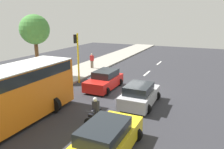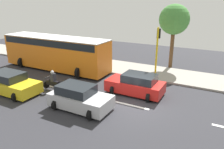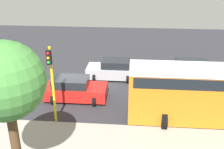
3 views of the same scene
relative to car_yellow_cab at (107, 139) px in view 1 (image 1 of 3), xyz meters
name	(u,v)px [view 1 (image 1 of 3)]	position (x,y,z in m)	size (l,w,h in m)	color
ground_plane	(128,90)	(2.22, -8.61, -0.76)	(40.00, 60.00, 0.10)	#2D2D33
sidewalk	(59,79)	(9.22, -8.61, -0.64)	(4.00, 60.00, 0.15)	#9E998E
lane_stripe_far_north	(159,63)	(2.22, -20.61, -0.71)	(0.20, 2.40, 0.01)	white
lane_stripe_north	(147,73)	(2.22, -14.61, -0.71)	(0.20, 2.40, 0.01)	white
lane_stripe_mid	(128,90)	(2.22, -8.61, -0.71)	(0.20, 2.40, 0.01)	white
lane_stripe_south	(92,119)	(2.22, -2.61, -0.71)	(0.20, 2.40, 0.01)	white
car_yellow_cab	(107,139)	(0.00, 0.00, 0.00)	(2.32, 4.33, 1.52)	yellow
car_silver	(140,95)	(0.35, -5.90, 0.00)	(2.29, 3.91, 1.52)	#B7B7BC
car_red	(104,80)	(4.12, -8.11, 0.00)	(2.28, 4.07, 1.52)	red
motorcycle	(95,113)	(1.85, -2.29, -0.07)	(0.60, 1.30, 1.53)	black
pedestrian_by_tree	(92,60)	(8.57, -13.88, 0.35)	(0.40, 0.24, 1.69)	#72604C
traffic_light_corner	(77,51)	(7.07, -8.63, 2.22)	(0.49, 0.24, 4.50)	yellow
street_tree_south	(35,30)	(11.81, -8.67, 3.95)	(2.84, 2.84, 6.14)	brown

